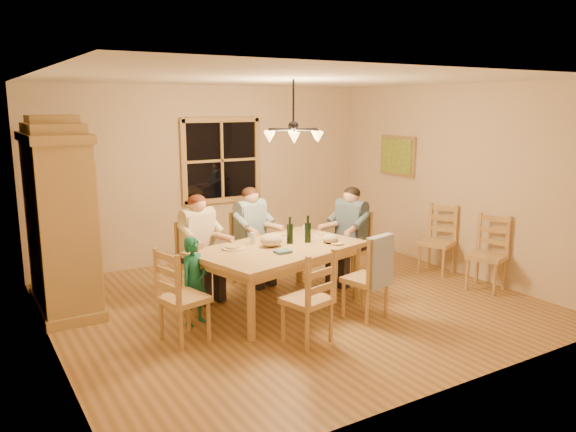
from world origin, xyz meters
TOP-DOWN VIEW (x-y plane):
  - floor at (0.00, 0.00)m, footprint 5.50×5.50m
  - ceiling at (0.00, 0.00)m, footprint 5.50×5.00m
  - wall_back at (0.00, 2.50)m, footprint 5.50×0.02m
  - wall_left at (-2.75, 0.00)m, footprint 0.02×5.00m
  - wall_right at (2.75, 0.00)m, footprint 0.02×5.00m
  - window at (0.20, 2.47)m, footprint 1.30×0.06m
  - painting at (2.71, 1.20)m, footprint 0.06×0.78m
  - chandelier at (-0.00, 0.00)m, footprint 0.77×0.68m
  - armoire at (-2.42, 1.26)m, footprint 0.66×1.40m
  - dining_table at (-0.22, -0.03)m, footprint 2.18×1.62m
  - chair_far_left at (-0.91, 0.75)m, footprint 0.53×0.51m
  - chair_far_right at (-0.07, 0.96)m, footprint 0.53×0.51m
  - chair_near_left at (-0.48, -1.04)m, footprint 0.53×0.51m
  - chair_near_right at (0.47, -0.81)m, footprint 0.53×0.51m
  - chair_end_left at (-1.54, -0.35)m, footprint 0.51×0.53m
  - chair_end_right at (1.10, 0.29)m, footprint 0.51×0.53m
  - adult_woman at (-0.91, 0.75)m, footprint 0.47×0.50m
  - adult_plaid_man at (-0.07, 0.96)m, footprint 0.47×0.50m
  - adult_slate_man at (1.10, 0.29)m, footprint 0.50×0.47m
  - towel at (0.52, -0.99)m, footprint 0.39×0.19m
  - wine_bottle_a at (-0.03, 0.03)m, footprint 0.08×0.08m
  - wine_bottle_b at (0.19, -0.03)m, footprint 0.08×0.08m
  - plate_woman at (-0.73, 0.14)m, footprint 0.26×0.26m
  - plate_plaid at (0.08, 0.39)m, footprint 0.26×0.26m
  - plate_slate at (0.53, 0.14)m, footprint 0.26×0.26m
  - wine_glass_a at (-0.42, 0.24)m, footprint 0.06×0.06m
  - wine_glass_b at (0.33, 0.24)m, footprint 0.06×0.06m
  - cap at (0.41, -0.20)m, footprint 0.20×0.20m
  - napkin at (-0.33, -0.30)m, footprint 0.21×0.18m
  - cloth_bundle at (-0.29, 0.02)m, footprint 0.28×0.22m
  - child at (-1.27, 0.01)m, footprint 0.42×0.35m
  - chair_spare_front at (2.45, -0.88)m, footprint 0.54×0.56m
  - chair_spare_back at (2.45, 0.01)m, footprint 0.55×0.56m

SIDE VIEW (x-z plane):
  - floor at x=0.00m, z-range 0.00..0.00m
  - chair_far_left at x=-0.91m, z-range -0.19..0.80m
  - chair_far_right at x=-0.07m, z-range -0.19..0.80m
  - chair_near_left at x=-0.48m, z-range -0.19..0.80m
  - chair_near_right at x=0.47m, z-range -0.19..0.80m
  - chair_end_left at x=-1.54m, z-range -0.19..0.80m
  - chair_end_right at x=1.10m, z-range -0.19..0.80m
  - chair_spare_front at x=2.45m, z-range -0.19..0.80m
  - chair_spare_back at x=2.45m, z-range -0.19..0.80m
  - child at x=-1.27m, z-range 0.00..1.00m
  - dining_table at x=-0.22m, z-range 0.28..1.04m
  - towel at x=0.52m, z-range 0.41..0.99m
  - plate_woman at x=-0.73m, z-range 0.76..0.78m
  - plate_plaid at x=0.08m, z-range 0.76..0.78m
  - plate_slate at x=0.53m, z-range 0.76..0.78m
  - napkin at x=-0.33m, z-range 0.76..0.79m
  - cap at x=0.41m, z-range 0.76..0.87m
  - wine_glass_a at x=-0.42m, z-range 0.76..0.90m
  - wine_glass_b at x=0.33m, z-range 0.76..0.90m
  - cloth_bundle at x=-0.29m, z-range 0.76..0.91m
  - adult_woman at x=-0.91m, z-range 0.40..1.28m
  - adult_plaid_man at x=-0.07m, z-range 0.40..1.28m
  - adult_slate_man at x=1.10m, z-range 0.40..1.28m
  - wine_bottle_a at x=-0.03m, z-range 0.76..1.09m
  - wine_bottle_b at x=0.19m, z-range 0.76..1.09m
  - armoire at x=-2.42m, z-range -0.09..2.21m
  - wall_back at x=0.00m, z-range 0.00..2.70m
  - wall_left at x=-2.75m, z-range 0.00..2.70m
  - wall_right at x=2.75m, z-range 0.00..2.70m
  - window at x=0.20m, z-range 0.90..2.20m
  - painting at x=2.71m, z-range 1.28..1.92m
  - chandelier at x=0.00m, z-range 1.72..2.43m
  - ceiling at x=0.00m, z-range 2.69..2.71m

